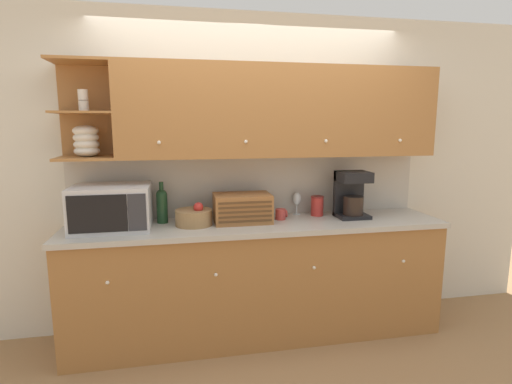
{
  "coord_description": "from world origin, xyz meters",
  "views": [
    {
      "loc": [
        -0.61,
        -3.29,
        1.71
      ],
      "look_at": [
        0.0,
        -0.2,
        1.17
      ],
      "focal_mm": 28.0,
      "sensor_mm": 36.0,
      "label": 1
    }
  ],
  "objects_px": {
    "wine_glass": "(297,199)",
    "coffee_maker": "(352,194)",
    "wine_bottle": "(162,204)",
    "fruit_basket": "(194,217)",
    "mug": "(281,214)",
    "microwave": "(112,207)",
    "storage_canister": "(317,206)",
    "bread_box": "(242,208)"
  },
  "relations": [
    {
      "from": "wine_bottle",
      "to": "mug",
      "type": "bearing_deg",
      "value": -4.43
    },
    {
      "from": "storage_canister",
      "to": "microwave",
      "type": "bearing_deg",
      "value": -175.46
    },
    {
      "from": "microwave",
      "to": "wine_bottle",
      "type": "bearing_deg",
      "value": 19.55
    },
    {
      "from": "wine_bottle",
      "to": "fruit_basket",
      "type": "height_order",
      "value": "wine_bottle"
    },
    {
      "from": "wine_bottle",
      "to": "mug",
      "type": "height_order",
      "value": "wine_bottle"
    },
    {
      "from": "fruit_basket",
      "to": "storage_canister",
      "type": "bearing_deg",
      "value": 6.94
    },
    {
      "from": "microwave",
      "to": "coffee_maker",
      "type": "distance_m",
      "value": 1.89
    },
    {
      "from": "bread_box",
      "to": "wine_glass",
      "type": "height_order",
      "value": "bread_box"
    },
    {
      "from": "mug",
      "to": "storage_canister",
      "type": "distance_m",
      "value": 0.35
    },
    {
      "from": "wine_glass",
      "to": "fruit_basket",
      "type": "bearing_deg",
      "value": -166.93
    },
    {
      "from": "fruit_basket",
      "to": "bread_box",
      "type": "distance_m",
      "value": 0.38
    },
    {
      "from": "bread_box",
      "to": "coffee_maker",
      "type": "xyz_separation_m",
      "value": [
        0.92,
        -0.01,
        0.08
      ]
    },
    {
      "from": "microwave",
      "to": "fruit_basket",
      "type": "relative_size",
      "value": 1.96
    },
    {
      "from": "fruit_basket",
      "to": "wine_bottle",
      "type": "bearing_deg",
      "value": 153.04
    },
    {
      "from": "fruit_basket",
      "to": "mug",
      "type": "xyz_separation_m",
      "value": [
        0.7,
        0.05,
        -0.02
      ]
    },
    {
      "from": "microwave",
      "to": "wine_glass",
      "type": "xyz_separation_m",
      "value": [
        1.48,
        0.21,
        -0.03
      ]
    },
    {
      "from": "wine_bottle",
      "to": "wine_glass",
      "type": "relative_size",
      "value": 1.7
    },
    {
      "from": "microwave",
      "to": "coffee_maker",
      "type": "height_order",
      "value": "coffee_maker"
    },
    {
      "from": "microwave",
      "to": "coffee_maker",
      "type": "relative_size",
      "value": 1.44
    },
    {
      "from": "bread_box",
      "to": "wine_glass",
      "type": "xyz_separation_m",
      "value": [
        0.5,
        0.18,
        0.02
      ]
    },
    {
      "from": "storage_canister",
      "to": "coffee_maker",
      "type": "xyz_separation_m",
      "value": [
        0.26,
        -0.11,
        0.11
      ]
    },
    {
      "from": "wine_bottle",
      "to": "bread_box",
      "type": "bearing_deg",
      "value": -8.94
    },
    {
      "from": "mug",
      "to": "coffee_maker",
      "type": "height_order",
      "value": "coffee_maker"
    },
    {
      "from": "fruit_basket",
      "to": "storage_canister",
      "type": "xyz_separation_m",
      "value": [
        1.04,
        0.13,
        0.02
      ]
    },
    {
      "from": "storage_canister",
      "to": "bread_box",
      "type": "bearing_deg",
      "value": -171.25
    },
    {
      "from": "bread_box",
      "to": "storage_canister",
      "type": "height_order",
      "value": "bread_box"
    },
    {
      "from": "wine_glass",
      "to": "coffee_maker",
      "type": "bearing_deg",
      "value": -24.36
    },
    {
      "from": "mug",
      "to": "microwave",
      "type": "bearing_deg",
      "value": -177.65
    },
    {
      "from": "storage_canister",
      "to": "coffee_maker",
      "type": "distance_m",
      "value": 0.3
    },
    {
      "from": "mug",
      "to": "storage_canister",
      "type": "xyz_separation_m",
      "value": [
        0.34,
        0.08,
        0.04
      ]
    },
    {
      "from": "wine_glass",
      "to": "storage_canister",
      "type": "height_order",
      "value": "wine_glass"
    },
    {
      "from": "fruit_basket",
      "to": "microwave",
      "type": "bearing_deg",
      "value": -179.65
    },
    {
      "from": "fruit_basket",
      "to": "coffee_maker",
      "type": "xyz_separation_m",
      "value": [
        1.3,
        0.02,
        0.13
      ]
    },
    {
      "from": "wine_glass",
      "to": "coffee_maker",
      "type": "relative_size",
      "value": 0.5
    },
    {
      "from": "wine_bottle",
      "to": "wine_glass",
      "type": "xyz_separation_m",
      "value": [
        1.12,
        0.08,
        -0.02
      ]
    },
    {
      "from": "bread_box",
      "to": "coffee_maker",
      "type": "bearing_deg",
      "value": -0.45
    },
    {
      "from": "wine_glass",
      "to": "coffee_maker",
      "type": "xyz_separation_m",
      "value": [
        0.41,
        -0.19,
        0.07
      ]
    },
    {
      "from": "fruit_basket",
      "to": "wine_glass",
      "type": "height_order",
      "value": "wine_glass"
    },
    {
      "from": "wine_bottle",
      "to": "coffee_maker",
      "type": "xyz_separation_m",
      "value": [
        1.54,
        -0.1,
        0.05
      ]
    },
    {
      "from": "wine_bottle",
      "to": "fruit_basket",
      "type": "distance_m",
      "value": 0.28
    },
    {
      "from": "wine_glass",
      "to": "bread_box",
      "type": "bearing_deg",
      "value": -160.31
    },
    {
      "from": "microwave",
      "to": "wine_bottle",
      "type": "xyz_separation_m",
      "value": [
        0.36,
        0.13,
        -0.02
      ]
    }
  ]
}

